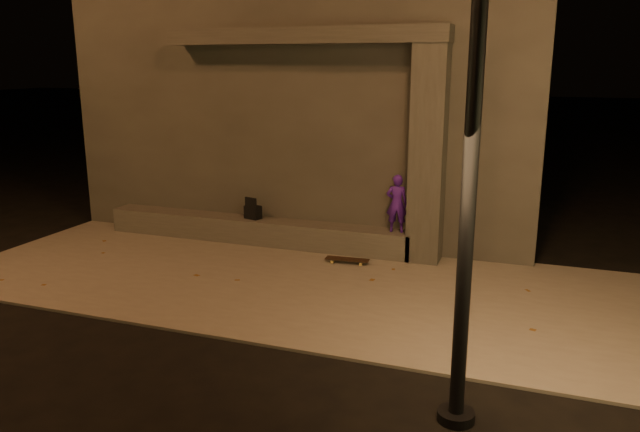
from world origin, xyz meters
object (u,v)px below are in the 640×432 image
at_px(column, 428,156).
at_px(skateboarder, 397,203).
at_px(skateboard, 347,260).
at_px(backpack, 253,211).

relative_size(column, skateboarder, 3.58).
height_order(column, skateboarder, column).
bearing_deg(column, skateboard, -151.05).
height_order(backpack, skateboard, backpack).
bearing_deg(column, backpack, 180.00).
xyz_separation_m(column, skateboarder, (-0.50, 0.00, -0.85)).
bearing_deg(skateboarder, column, 174.73).
xyz_separation_m(skateboarder, backpack, (-2.74, 0.00, -0.36)).
xyz_separation_m(column, skateboard, (-1.17, -0.65, -1.73)).
height_order(skateboarder, backpack, skateboarder).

